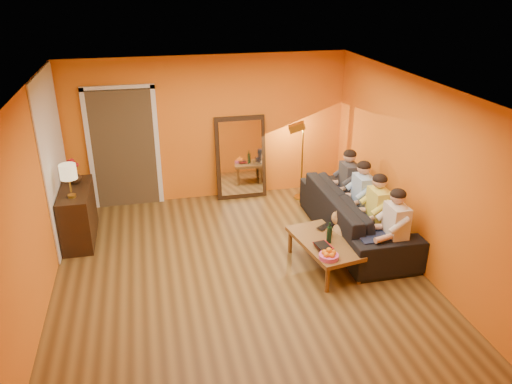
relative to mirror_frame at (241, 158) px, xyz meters
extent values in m
cube|color=brown|center=(-0.55, -2.63, -0.76)|extent=(5.00, 5.50, 0.00)
cube|color=white|center=(-0.55, -2.63, 1.84)|extent=(5.00, 5.50, 0.00)
cube|color=orange|center=(-0.55, 0.12, 0.54)|extent=(5.00, 0.00, 2.60)
cube|color=orange|center=(-3.05, -2.63, 0.54)|extent=(0.00, 5.50, 2.60)
cube|color=orange|center=(1.95, -2.63, 0.54)|extent=(0.00, 5.50, 2.60)
cube|color=white|center=(-3.04, -0.88, 0.54)|extent=(0.02, 1.90, 2.58)
cube|color=#3F2D19|center=(-2.05, 0.20, 0.29)|extent=(1.06, 0.30, 2.10)
cube|color=white|center=(-2.62, 0.08, 0.29)|extent=(0.08, 0.06, 2.20)
cube|color=white|center=(-1.48, 0.08, 0.29)|extent=(0.08, 0.06, 2.20)
cube|color=white|center=(-2.05, 0.08, 1.36)|extent=(1.22, 0.06, 0.08)
cube|color=black|center=(0.00, 0.00, 0.00)|extent=(0.92, 0.27, 1.51)
cube|color=white|center=(0.00, -0.04, 0.00)|extent=(0.78, 0.21, 1.35)
cube|color=black|center=(-2.79, -1.08, -0.34)|extent=(0.44, 1.18, 0.85)
imported|color=black|center=(1.45, -1.96, -0.38)|extent=(2.61, 1.02, 0.76)
cylinder|color=black|center=(0.69, -2.77, -0.18)|extent=(0.07, 0.07, 0.31)
imported|color=#B27F3F|center=(0.76, -2.60, -0.29)|extent=(0.13, 0.13, 0.10)
imported|color=black|center=(0.82, -2.37, -0.33)|extent=(0.35, 0.31, 0.02)
imported|color=black|center=(0.46, -2.92, -0.33)|extent=(0.19, 0.25, 0.02)
imported|color=#A71315|center=(0.47, -2.91, -0.31)|extent=(0.23, 0.29, 0.02)
imported|color=black|center=(0.46, -2.93, -0.29)|extent=(0.20, 0.25, 0.02)
imported|color=black|center=(-2.79, -0.83, 0.19)|extent=(0.20, 0.20, 0.21)
camera|label=1|loc=(-1.65, -8.46, 3.09)|focal=35.00mm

